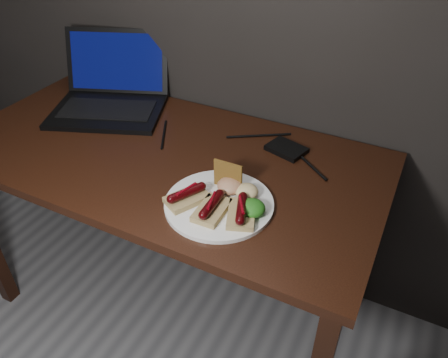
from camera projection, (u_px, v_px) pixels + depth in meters
desk at (165, 175)px, 1.45m from camera, size 1.40×0.70×0.75m
laptop at (111, 94)px, 1.63m from camera, size 0.50×0.49×0.25m
hard_drive at (286, 149)px, 1.40m from camera, size 0.14×0.11×0.02m
desk_cables at (189, 134)px, 1.48m from camera, size 0.99×0.34×0.01m
plate at (219, 204)px, 1.18m from camera, size 0.33×0.33×0.01m
bread_sausage_left at (187, 196)px, 1.18m from camera, size 0.12×0.13×0.04m
bread_sausage_center at (212, 208)px, 1.14m from camera, size 0.07×0.12×0.04m
bread_sausage_right at (241, 212)px, 1.12m from camera, size 0.11×0.13×0.04m
crispbread at (228, 175)px, 1.21m from camera, size 0.08×0.01×0.08m
salad_greens at (252, 208)px, 1.13m from camera, size 0.07×0.07×0.04m
salsa_mound at (230, 186)px, 1.21m from camera, size 0.07×0.07×0.04m
coleslaw_mound at (247, 191)px, 1.19m from camera, size 0.06×0.06×0.04m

